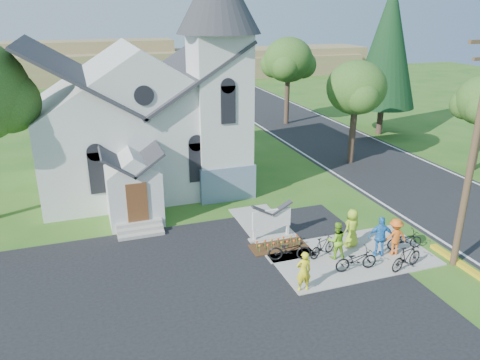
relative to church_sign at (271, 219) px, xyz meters
name	(u,v)px	position (x,y,z in m)	size (l,w,h in m)	color
ground	(326,268)	(1.20, -3.20, -1.03)	(120.00, 120.00, 0.00)	#2A5D1A
parking_lot	(172,332)	(-5.80, -5.20, -1.02)	(20.00, 16.00, 0.02)	black
road	(346,149)	(11.20, 11.80, -1.02)	(8.00, 90.00, 0.02)	black
sidewalk	(351,256)	(2.70, -2.70, -1.00)	(7.00, 4.00, 0.05)	#A7A397
church	(144,99)	(-4.28, 9.28, 4.22)	(12.35, 12.00, 13.00)	silver
church_sign	(271,219)	(0.00, 0.00, 0.00)	(2.20, 0.40, 1.70)	#A7A397
flower_bed	(279,247)	(0.00, -0.90, -0.99)	(2.60, 1.10, 0.07)	#39200F
utility_pole	(476,143)	(6.56, -4.70, 4.38)	(3.45, 0.28, 10.00)	#453322
tree_road_near	(356,88)	(9.70, 8.80, 4.18)	(4.00, 4.00, 7.05)	#3A281F
tree_road_mid	(288,60)	(10.20, 20.80, 4.75)	(4.40, 4.40, 7.80)	#3A281F
conifer	(388,45)	(16.20, 14.80, 6.36)	(5.20, 5.20, 12.40)	#3A281F
distant_hills	(163,64)	(4.56, 53.13, 1.15)	(61.00, 10.00, 5.60)	#8A704D
cyclist_0	(304,271)	(-0.50, -4.40, -0.15)	(0.61, 0.40, 1.66)	yellow
bike_0	(290,250)	(-0.04, -2.15, -0.49)	(0.65, 1.85, 0.97)	black
cyclist_1	(336,240)	(1.94, -2.63, -0.13)	(0.82, 0.64, 1.69)	#79C024
bike_1	(323,246)	(1.48, -2.32, -0.51)	(0.44, 1.55, 0.93)	black
cyclist_2	(381,237)	(3.85, -3.10, -0.05)	(1.09, 0.45, 1.86)	#2A80D2
bike_2	(356,260)	(2.22, -3.80, -0.49)	(0.65, 1.85, 0.97)	black
cyclist_3	(395,237)	(4.54, -3.18, -0.13)	(1.10, 0.63, 1.70)	orange
bike_3	(407,257)	(4.27, -4.40, -0.44)	(0.50, 1.77, 1.07)	black
cyclist_4	(352,228)	(3.16, -1.90, -0.07)	(0.89, 0.58, 1.81)	#99C324
bike_4	(405,240)	(5.29, -2.94, -0.53)	(0.59, 1.68, 0.88)	black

